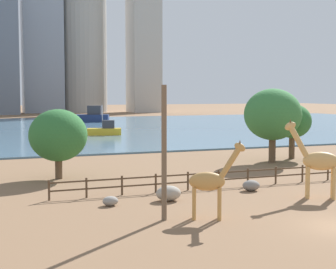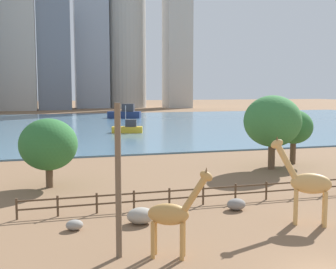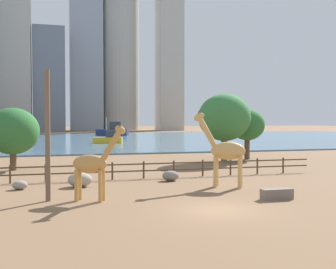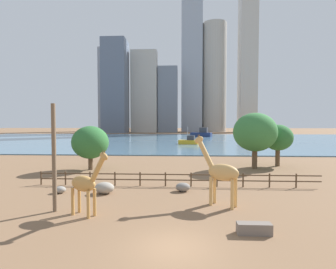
% 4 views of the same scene
% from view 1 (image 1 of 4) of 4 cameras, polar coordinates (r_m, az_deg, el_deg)
% --- Properties ---
extents(ground_plane, '(400.00, 400.00, 0.00)m').
position_cam_1_polar(ground_plane, '(102.20, -11.33, 0.71)').
color(ground_plane, brown).
extents(harbor_water, '(180.00, 86.00, 0.20)m').
position_cam_1_polar(harbor_water, '(99.25, -11.03, 0.66)').
color(harbor_water, slate).
rests_on(harbor_water, ground).
extents(giraffe_tall, '(3.33, 2.39, 5.09)m').
position_cam_1_polar(giraffe_tall, '(34.29, 16.24, -2.82)').
color(giraffe_tall, tan).
rests_on(giraffe_tall, ground).
extents(giraffe_companion, '(3.00, 1.80, 4.28)m').
position_cam_1_polar(giraffe_companion, '(27.58, 4.71, -5.19)').
color(giraffe_companion, '#C18C47').
rests_on(giraffe_companion, ground).
extents(utility_pole, '(0.28, 0.28, 7.18)m').
position_cam_1_polar(utility_pole, '(27.09, -0.44, -2.08)').
color(utility_pole, brown).
rests_on(utility_pole, ground).
extents(boulder_near_fence, '(0.96, 0.77, 0.58)m').
position_cam_1_polar(boulder_near_fence, '(31.27, -6.40, -7.34)').
color(boulder_near_fence, gray).
rests_on(boulder_near_fence, ground).
extents(boulder_by_pole, '(1.61, 1.27, 0.95)m').
position_cam_1_polar(boulder_by_pole, '(32.44, 0.05, -6.53)').
color(boulder_by_pole, gray).
rests_on(boulder_by_pole, ground).
extents(boulder_small, '(1.24, 0.99, 0.75)m').
position_cam_1_polar(boulder_small, '(36.20, 9.19, -5.60)').
color(boulder_small, gray).
rests_on(boulder_small, ground).
extents(enclosure_fence, '(26.12, 0.14, 1.30)m').
position_cam_1_polar(enclosure_fence, '(37.19, 6.53, -4.68)').
color(enclosure_fence, '#4C3826').
rests_on(enclosure_fence, ground).
extents(tree_left_large, '(5.54, 5.54, 7.20)m').
position_cam_1_polar(tree_left_large, '(50.75, 11.53, 2.17)').
color(tree_left_large, brown).
rests_on(tree_left_large, ground).
extents(tree_center_broad, '(3.92, 3.92, 5.66)m').
position_cam_1_polar(tree_center_broad, '(54.46, 13.61, 1.43)').
color(tree_center_broad, brown).
rests_on(tree_center_broad, ground).
extents(tree_right_tall, '(4.56, 4.56, 5.51)m').
position_cam_1_polar(tree_right_tall, '(41.24, -12.08, -0.10)').
color(tree_right_tall, brown).
rests_on(tree_right_tall, ground).
extents(boat_ferry, '(5.60, 3.17, 4.76)m').
position_cam_1_polar(boat_ferry, '(81.48, -6.99, 0.50)').
color(boat_ferry, gold).
rests_on(boat_ferry, harbor_water).
extents(boat_sailboat, '(9.08, 5.93, 3.76)m').
position_cam_1_polar(boat_sailboat, '(119.33, -8.53, 2.00)').
color(boat_sailboat, navy).
rests_on(boat_sailboat, harbor_water).
extents(skyline_tower_glass, '(15.92, 15.92, 70.65)m').
position_cam_1_polar(skyline_tower_glass, '(189.92, -9.30, 13.17)').
color(skyline_tower_glass, '#ADA89E').
rests_on(skyline_tower_glass, ground).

